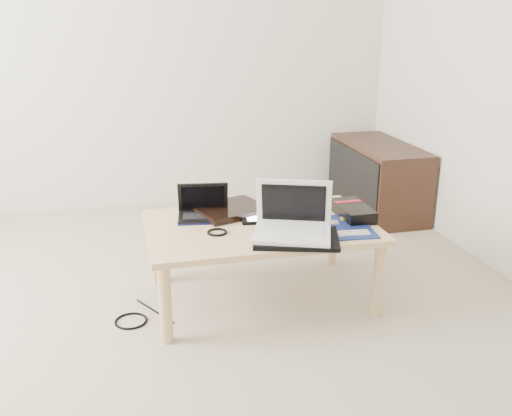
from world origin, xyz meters
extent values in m
plane|color=#B0A68F|center=(0.00, 0.00, 0.00)|extent=(4.00, 4.00, 0.00)
cube|color=beige|center=(0.00, 2.05, 1.30)|extent=(4.00, 0.10, 2.60)
cube|color=beige|center=(0.00, -2.05, 1.30)|extent=(4.00, 0.10, 2.60)
cube|color=tan|center=(0.62, 0.34, 0.39)|extent=(1.10, 0.70, 0.03)
cylinder|color=tan|center=(0.12, 0.04, 0.18)|extent=(0.06, 0.06, 0.37)
cylinder|color=tan|center=(1.12, 0.04, 0.18)|extent=(0.06, 0.06, 0.37)
cylinder|color=tan|center=(0.12, 0.64, 0.18)|extent=(0.06, 0.06, 0.37)
cylinder|color=tan|center=(1.12, 0.64, 0.18)|extent=(0.06, 0.06, 0.37)
cube|color=#361F16|center=(1.78, 1.45, 0.25)|extent=(0.40, 0.90, 0.50)
cube|color=black|center=(1.58, 1.45, 0.25)|extent=(0.02, 0.86, 0.44)
cube|color=black|center=(0.51, 0.54, 0.42)|extent=(0.41, 0.37, 0.03)
cube|color=black|center=(0.37, 0.48, 0.41)|extent=(0.27, 0.21, 0.02)
cube|color=black|center=(0.37, 0.48, 0.42)|extent=(0.22, 0.12, 0.00)
cube|color=black|center=(0.36, 0.42, 0.42)|extent=(0.06, 0.03, 0.00)
cube|color=black|center=(0.38, 0.54, 0.50)|extent=(0.26, 0.10, 0.16)
cube|color=black|center=(0.37, 0.53, 0.49)|extent=(0.22, 0.08, 0.13)
cube|color=#0B0E40|center=(0.35, 0.40, 0.40)|extent=(0.25, 0.05, 0.01)
cube|color=black|center=(0.68, 0.42, 0.41)|extent=(0.28, 0.23, 0.01)
cube|color=silver|center=(0.68, 0.42, 0.41)|extent=(0.23, 0.18, 0.00)
cube|color=#B1B0B5|center=(0.80, 0.40, 0.41)|extent=(0.10, 0.21, 0.02)
cube|color=gray|center=(0.80, 0.40, 0.42)|extent=(0.08, 0.18, 0.00)
cube|color=black|center=(0.73, 0.10, 0.41)|extent=(0.44, 0.38, 0.02)
cube|color=silver|center=(0.71, 0.10, 0.43)|extent=(0.41, 0.35, 0.02)
cube|color=white|center=(0.71, 0.09, 0.44)|extent=(0.31, 0.22, 0.00)
cube|color=silver|center=(0.68, 0.01, 0.44)|extent=(0.08, 0.06, 0.00)
cube|color=silver|center=(0.74, 0.19, 0.55)|extent=(0.35, 0.18, 0.23)
cube|color=black|center=(0.74, 0.18, 0.55)|extent=(0.29, 0.15, 0.18)
cube|color=navy|center=(0.99, 0.20, 0.40)|extent=(0.30, 0.36, 0.01)
cube|color=#B1B0B5|center=(0.96, 0.25, 0.41)|extent=(0.06, 0.06, 0.01)
cube|color=gold|center=(1.08, 0.29, 0.41)|extent=(0.11, 0.02, 0.01)
cube|color=gold|center=(1.08, 0.27, 0.41)|extent=(0.11, 0.02, 0.01)
cube|color=silver|center=(1.01, 0.12, 0.41)|extent=(0.16, 0.02, 0.01)
cube|color=silver|center=(1.01, 0.10, 0.41)|extent=(0.16, 0.02, 0.01)
cube|color=silver|center=(1.00, 0.08, 0.41)|extent=(0.16, 0.02, 0.01)
cube|color=black|center=(0.92, 0.15, 0.41)|extent=(0.03, 0.03, 0.01)
cube|color=black|center=(1.10, 0.33, 0.43)|extent=(0.14, 0.28, 0.06)
cube|color=maroon|center=(1.10, 0.39, 0.46)|extent=(0.14, 0.04, 0.00)
torus|color=black|center=(0.40, 0.27, 0.41)|extent=(0.12, 0.12, 0.01)
torus|color=black|center=(-0.03, 0.25, 0.01)|extent=(0.17, 0.17, 0.01)
cylinder|color=black|center=(0.09, 0.32, 0.00)|extent=(0.16, 0.27, 0.01)
camera|label=1|loc=(-0.02, -2.19, 1.37)|focal=40.00mm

